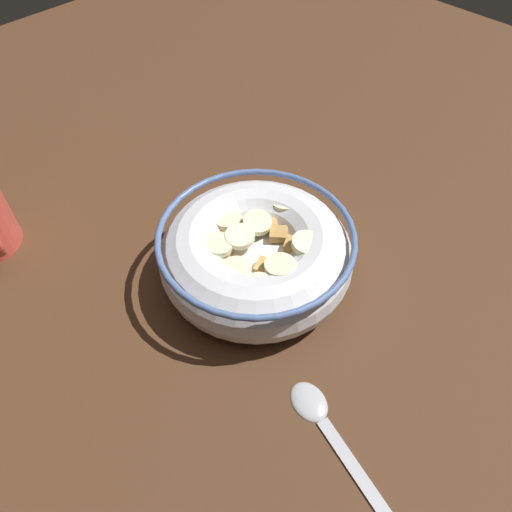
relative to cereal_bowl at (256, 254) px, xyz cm
name	(u,v)px	position (x,y,z in cm)	size (l,w,h in cm)	color
ground_plane	(256,282)	(0.00, 0.00, -4.32)	(138.55, 138.55, 2.00)	#472B19
cereal_bowl	(256,254)	(0.00, 0.00, 0.00)	(18.20, 18.20, 6.17)	silver
spoon	(329,429)	(14.85, -6.91, -3.00)	(15.51, 5.88, 0.80)	#A5A5AD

